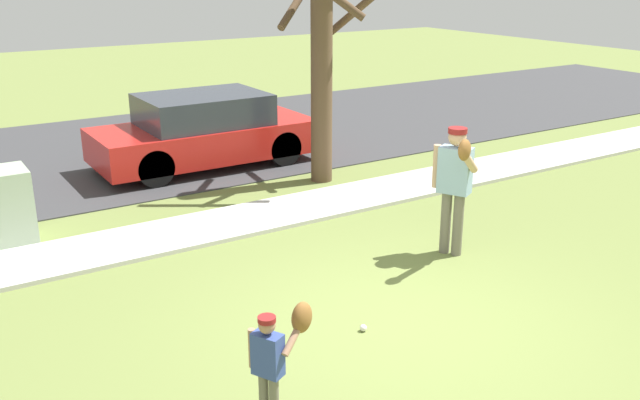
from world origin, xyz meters
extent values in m
plane|color=olive|center=(0.00, 3.50, 0.00)|extent=(48.00, 48.00, 0.00)
cube|color=beige|center=(0.00, 3.60, 0.03)|extent=(36.00, 1.20, 0.06)
cube|color=#38383A|center=(0.00, 8.60, 0.01)|extent=(36.00, 6.80, 0.02)
cylinder|color=#6B6656|center=(1.79, 1.04, 0.42)|extent=(0.13, 0.13, 0.83)
cylinder|color=#6B6656|center=(1.71, 1.19, 0.42)|extent=(0.13, 0.13, 0.83)
cube|color=#8CADC6|center=(1.75, 1.11, 1.13)|extent=(0.38, 0.46, 0.59)
sphere|color=tan|center=(1.75, 1.11, 1.55)|extent=(0.23, 0.23, 0.23)
cylinder|color=maroon|center=(1.75, 1.11, 1.63)|extent=(0.24, 0.24, 0.07)
cylinder|color=tan|center=(1.64, 0.78, 1.34)|extent=(0.50, 0.32, 0.40)
ellipsoid|color=brown|center=(1.47, 0.69, 1.52)|extent=(0.26, 0.23, 0.26)
cylinder|color=tan|center=(1.64, 1.33, 1.14)|extent=(0.10, 0.10, 0.55)
cylinder|color=#6B6656|center=(-1.98, -0.76, 0.25)|extent=(0.08, 0.08, 0.50)
cube|color=#33478C|center=(-1.96, -0.80, 0.68)|extent=(0.23, 0.28, 0.36)
sphere|color=#A87A5B|center=(-1.96, -0.80, 0.94)|extent=(0.14, 0.14, 0.14)
cylinder|color=maroon|center=(-1.96, -0.80, 0.99)|extent=(0.14, 0.14, 0.04)
cylinder|color=#A87A5B|center=(-2.03, -0.67, 0.69)|extent=(0.06, 0.06, 0.34)
cylinder|color=#A87A5B|center=(-1.75, -0.87, 0.81)|extent=(0.30, 0.19, 0.24)
ellipsoid|color=brown|center=(-1.65, -0.81, 0.92)|extent=(0.26, 0.23, 0.26)
sphere|color=white|center=(-0.40, 0.07, 0.04)|extent=(0.07, 0.07, 0.07)
cylinder|color=brown|center=(2.07, 4.74, 2.04)|extent=(0.36, 0.36, 4.09)
cylinder|color=brown|center=(2.61, 4.90, 2.66)|extent=(0.53, 1.36, 1.02)
cylinder|color=brown|center=(1.84, 5.13, 2.98)|extent=(1.05, 0.68, 0.85)
cube|color=red|center=(0.73, 6.65, 0.50)|extent=(4.00, 1.75, 0.60)
cube|color=#2D333D|center=(0.73, 6.65, 1.07)|extent=(2.20, 1.61, 0.55)
cylinder|color=black|center=(1.97, 7.41, 0.34)|extent=(0.64, 0.22, 0.64)
cylinder|color=black|center=(1.97, 5.88, 0.34)|extent=(0.64, 0.22, 0.64)
cylinder|color=black|center=(-0.51, 7.41, 0.34)|extent=(0.64, 0.22, 0.64)
cylinder|color=black|center=(-0.51, 5.88, 0.34)|extent=(0.64, 0.22, 0.64)
camera|label=1|loc=(-4.16, -5.03, 3.57)|focal=39.01mm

